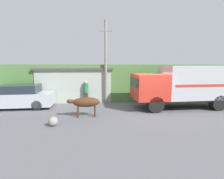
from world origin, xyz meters
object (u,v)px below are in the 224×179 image
at_px(brown_cow, 86,102).
at_px(pedestrian_on_hill, 86,91).
at_px(utility_pole, 106,61).
at_px(roadside_rock, 53,121).
at_px(cargo_truck, 185,85).
at_px(parked_suv, 19,97).

xyz_separation_m(brown_cow, pedestrian_on_hill, (-0.05, 3.51, 0.14)).
relative_size(utility_pole, roadside_rock, 13.50).
bearing_deg(utility_pole, roadside_rock, -121.68).
bearing_deg(brown_cow, cargo_truck, -0.98).
bearing_deg(cargo_truck, pedestrian_on_hill, 159.37).
bearing_deg(roadside_rock, cargo_truck, 17.82).
relative_size(brown_cow, roadside_rock, 4.05).
bearing_deg(utility_pole, pedestrian_on_hill, -179.18).
xyz_separation_m(brown_cow, utility_pole, (1.49, 3.53, 2.41)).
height_order(cargo_truck, utility_pole, utility_pole).
xyz_separation_m(parked_suv, pedestrian_on_hill, (4.55, 0.89, 0.19)).
distance_m(pedestrian_on_hill, utility_pole, 2.75).
height_order(parked_suv, utility_pole, utility_pole).
xyz_separation_m(cargo_truck, utility_pole, (-5.26, 2.25, 1.62)).
height_order(parked_suv, roadside_rock, parked_suv).
distance_m(cargo_truck, brown_cow, 6.92).
height_order(brown_cow, parked_suv, parked_suv).
distance_m(cargo_truck, roadside_rock, 8.82).
bearing_deg(roadside_rock, parked_suv, 127.37).
relative_size(pedestrian_on_hill, roadside_rock, 3.84).
distance_m(parked_suv, pedestrian_on_hill, 4.64).
relative_size(cargo_truck, utility_pole, 1.10).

